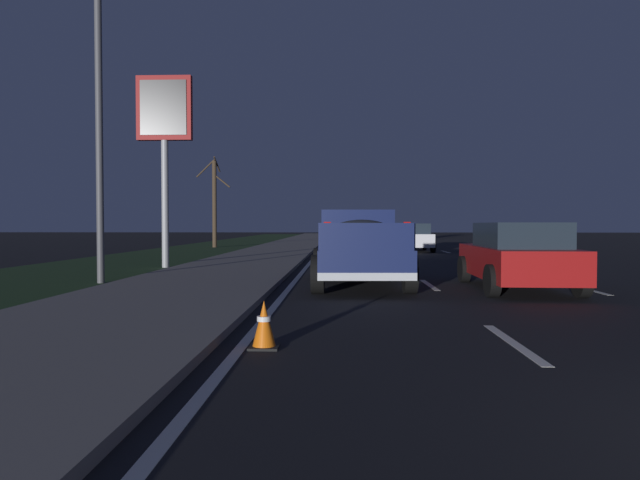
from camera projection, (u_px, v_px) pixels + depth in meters
ground at (415, 252)px, 29.76m from camera, size 144.00×144.00×0.00m
sidewalk_shoulder at (276, 251)px, 30.04m from camera, size 108.00×4.00×0.12m
grass_verge at (184, 252)px, 30.23m from camera, size 108.00×6.00×0.01m
lane_markings at (356, 249)px, 33.57m from camera, size 108.84×7.04×0.01m
pickup_truck at (358, 245)px, 13.90m from camera, size 5.49×2.40×1.87m
sedan_red at (517, 255)px, 12.83m from camera, size 4.45×2.10×1.54m
sedan_white at (412, 237)px, 31.00m from camera, size 4.41×2.04×1.54m
gas_price_sign at (164, 124)px, 19.15m from camera, size 0.27×1.90×6.59m
street_light_near at (110, 98)px, 14.06m from camera, size 0.36×1.97×7.76m
bare_tree_far at (214, 201)px, 36.11m from camera, size 1.41×2.17×5.90m
traffic_cone_near at (264, 325)px, 6.75m from camera, size 0.36×0.36×0.58m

